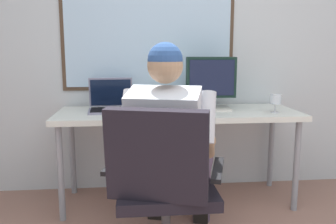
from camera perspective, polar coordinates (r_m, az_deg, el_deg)
The scene contains 9 objects.
wall_rear at distance 3.03m, azimuth 4.35°, elevation 12.16°, with size 5.50×0.08×2.57m.
desk at distance 2.69m, azimuth 1.64°, elevation -1.08°, with size 1.80×0.61×0.72m.
office_chair at distance 1.87m, azimuth -0.97°, elevation -10.69°, with size 0.69×0.62×0.90m.
person_seated at distance 2.09m, azimuth 0.31°, elevation -5.25°, with size 0.65×0.90×1.21m.
crt_monitor at distance 2.74m, azimuth 6.85°, elevation 5.16°, with size 0.38×0.26×0.40m.
laptop at distance 2.74m, azimuth -9.11°, elevation 1.60°, with size 0.35×0.33×0.24m.
wine_glass at distance 2.71m, azimuth 16.83°, elevation 1.84°, with size 0.08×0.08×0.14m.
desk_speaker at distance 2.74m, azimuth -2.04°, elevation 2.30°, with size 0.08×0.08×0.18m.
cd_case at distance 2.58m, azimuth 0.11°, elevation -0.08°, with size 0.17×0.16×0.01m.
Camera 1 is at (-0.53, -0.93, 1.17)m, focal length 38.06 mm.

